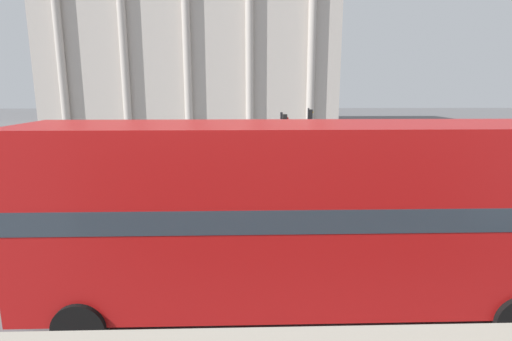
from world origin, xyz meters
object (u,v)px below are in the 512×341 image
(double_decker_bus, at_px, (296,212))
(pedestrian_red, at_px, (372,160))
(traffic_light_near, at_px, (142,170))
(car_navy, at_px, (330,150))
(traffic_light_far, at_px, (309,125))
(plaza_building_left, at_px, (194,42))
(traffic_light_mid, at_px, (283,138))
(pedestrian_white, at_px, (299,136))

(double_decker_bus, height_order, pedestrian_red, double_decker_bus)
(traffic_light_near, xyz_separation_m, car_navy, (9.46, 13.57, -1.42))
(traffic_light_far, relative_size, car_navy, 0.84)
(plaza_building_left, bearing_deg, pedestrian_red, -68.01)
(traffic_light_near, height_order, traffic_light_mid, traffic_light_mid)
(plaza_building_left, xyz_separation_m, car_navy, (12.25, -26.64, -9.99))
(double_decker_bus, bearing_deg, pedestrian_white, 76.13)
(double_decker_bus, relative_size, traffic_light_near, 3.46)
(plaza_building_left, relative_size, car_navy, 8.47)
(traffic_light_mid, xyz_separation_m, car_navy, (4.00, 7.41, -1.73))
(double_decker_bus, xyz_separation_m, pedestrian_white, (3.58, 25.29, -1.32))
(car_navy, bearing_deg, traffic_light_mid, -46.43)
(double_decker_bus, xyz_separation_m, traffic_light_near, (-4.62, 5.60, -0.20))
(double_decker_bus, bearing_deg, traffic_light_mid, 80.10)
(car_navy, relative_size, pedestrian_white, 2.44)
(car_navy, distance_m, pedestrian_red, 6.19)
(double_decker_bus, xyz_separation_m, traffic_light_far, (3.54, 20.22, -0.00))
(traffic_light_mid, height_order, pedestrian_red, traffic_light_mid)
(traffic_light_far, bearing_deg, double_decker_bus, -99.94)
(traffic_light_mid, relative_size, car_navy, 0.89)
(traffic_light_mid, bearing_deg, car_navy, 61.62)
(traffic_light_mid, bearing_deg, traffic_light_far, 72.29)
(double_decker_bus, height_order, car_navy, double_decker_bus)
(traffic_light_mid, distance_m, traffic_light_far, 8.89)
(car_navy, bearing_deg, double_decker_bus, -32.24)
(traffic_light_far, bearing_deg, pedestrian_white, 89.58)
(pedestrian_white, bearing_deg, traffic_light_near, 17.23)
(double_decker_bus, xyz_separation_m, car_navy, (4.84, 19.16, -1.62))
(double_decker_bus, bearing_deg, car_navy, 70.00)
(double_decker_bus, distance_m, traffic_light_near, 7.26)
(traffic_light_near, bearing_deg, double_decker_bus, -50.49)
(car_navy, bearing_deg, pedestrian_red, -9.03)
(plaza_building_left, bearing_deg, traffic_light_far, -66.83)
(double_decker_bus, height_order, plaza_building_left, plaza_building_left)
(traffic_light_near, height_order, car_navy, traffic_light_near)
(traffic_light_near, bearing_deg, car_navy, 55.11)
(traffic_light_near, bearing_deg, traffic_light_far, 60.84)
(car_navy, bearing_deg, pedestrian_white, 173.60)
(pedestrian_red, distance_m, pedestrian_white, 12.43)
(traffic_light_near, relative_size, pedestrian_white, 1.86)
(plaza_building_left, distance_m, traffic_light_near, 41.20)
(traffic_light_far, relative_size, pedestrian_red, 1.93)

